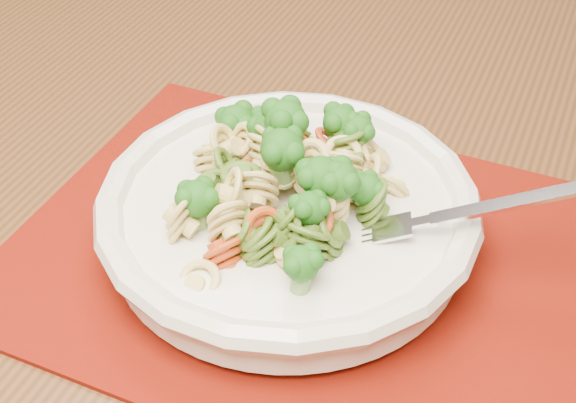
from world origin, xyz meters
The scene contains 5 objects.
dining_table centered at (0.02, 0.20, 0.61)m, with size 1.69×1.25×0.70m.
placemat centered at (0.03, 0.14, 0.70)m, with size 0.40×0.31×0.00m, color #661304.
pasta_bowl centered at (0.02, 0.14, 0.73)m, with size 0.26×0.26×0.05m.
pasta_broccoli_heap centered at (0.02, 0.14, 0.74)m, with size 0.22×0.22×0.06m, color #D0BE66, non-canonical shape.
fork centered at (0.09, 0.15, 0.74)m, with size 0.19×0.02×0.01m, color silver, non-canonical shape.
Camera 1 is at (0.25, -0.20, 1.09)m, focal length 50.00 mm.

